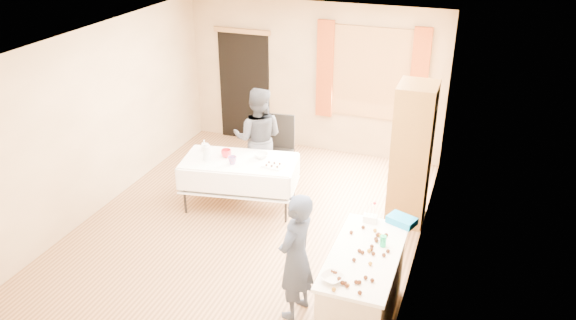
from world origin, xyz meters
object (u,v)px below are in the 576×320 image
at_px(cabinet, 412,155).
at_px(girl, 296,257).
at_px(chair, 278,162).
at_px(counter, 362,290).
at_px(party_table, 240,179).
at_px(woman, 258,138).

distance_m(cabinet, girl, 2.53).
bearing_deg(chair, cabinet, -19.19).
bearing_deg(cabinet, counter, -92.46).
relative_size(counter, party_table, 0.82).
height_order(cabinet, woman, cabinet).
bearing_deg(woman, chair, -143.50).
relative_size(counter, girl, 0.98).
relative_size(girl, woman, 0.92).
xyz_separation_m(party_table, woman, (0.01, 0.69, 0.36)).
relative_size(party_table, chair, 1.64).
relative_size(cabinet, chair, 1.87).
height_order(chair, woman, woman).
distance_m(counter, chair, 3.46).
height_order(counter, girl, girl).
distance_m(party_table, chair, 0.99).
xyz_separation_m(party_table, girl, (1.53, -1.91, 0.29)).
xyz_separation_m(cabinet, girl, (-0.82, -2.39, -0.26)).
height_order(counter, chair, chair).
distance_m(party_table, girl, 2.47).
xyz_separation_m(counter, woman, (-2.24, 2.55, 0.35)).
bearing_deg(counter, chair, 125.62).
distance_m(chair, girl, 3.17).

